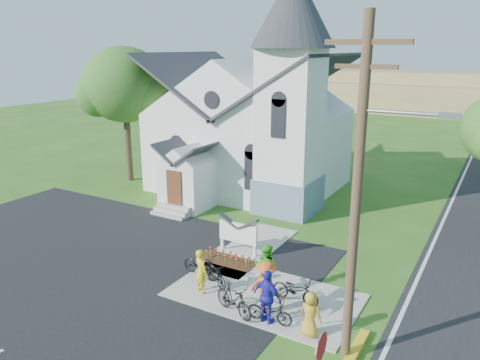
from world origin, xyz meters
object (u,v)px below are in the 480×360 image
Objects in this scene: church_sign at (238,233)px; cyclist_1 at (266,268)px; bike_0 at (201,265)px; bike_4 at (296,290)px; utility_pole at (359,188)px; bike_3 at (234,300)px; stop_sign at (320,358)px; bike_2 at (270,311)px; cyclist_0 at (201,271)px; bike_1 at (215,274)px; cyclist_4 at (310,314)px; cyclist_3 at (266,287)px; cyclist_2 at (267,297)px.

cyclist_1 is (2.66, -2.46, -0.00)m from church_sign.
bike_0 is 4.12m from bike_4.
bike_3 is at bearing 175.88° from utility_pole.
stop_sign is 1.33× the size of bike_4.
bike_0 is at bearing 63.58° from bike_2.
cyclist_0 is 1.12× the size of bike_1.
church_sign is 1.42× the size of cyclist_4.
church_sign is 1.25× the size of cyclist_0.
bike_4 reaches higher than bike_1.
cyclist_0 is at bearing -168.05° from bike_1.
bike_1 is at bearing 102.23° from bike_4.
bike_0 is (-0.18, -2.65, -0.49)m from church_sign.
bike_1 is 2.76m from cyclist_3.
utility_pole reaches higher than bike_2.
utility_pole is 5.16× the size of cyclist_3.
bike_0 is at bearing -93.95° from church_sign.
utility_pole is 6.28m from cyclist_1.
bike_1 is 0.81× the size of cyclist_3.
bike_3 is (2.40, -4.40, -0.42)m from church_sign.
bike_4 is (4.12, 0.06, 0.00)m from bike_0.
cyclist_3 reaches higher than cyclist_0.
stop_sign is 1.41× the size of cyclist_0.
bike_2 is (3.18, -0.52, -0.45)m from cyclist_0.
bike_2 is at bearing -104.38° from bike_0.
bike_2 is (3.71, -4.23, -0.55)m from church_sign.
stop_sign is 8.40m from bike_0.
church_sign is at bearing 144.40° from utility_pole.
church_sign is 3.13m from bike_1.
cyclist_0 reaches higher than bike_1.
stop_sign is 6.39m from cyclist_1.
church_sign is at bearing 37.88° from bike_1.
cyclist_3 reaches higher than church_sign.
cyclist_2 is at bearing 174.48° from bike_4.
bike_3 is at bearing -116.45° from bike_0.
stop_sign reaches higher than cyclist_2.
church_sign is 6.70m from cyclist_4.
bike_3 is at bearing 9.35° from cyclist_4.
cyclist_3 is 1.21m from bike_3.
bike_3 is 0.99× the size of bike_4.
cyclist_1 is at bearing -126.28° from cyclist_0.
cyclist_0 is at bearing 31.62° from cyclist_1.
cyclist_3 is 1.04× the size of bike_4.
utility_pole is 5.14× the size of cyclist_1.
cyclist_4 is at bearing -98.99° from bike_0.
cyclist_2 is at bearing -105.40° from bike_0.
cyclist_1 is at bearing -60.98° from cyclist_3.
cyclist_0 reaches higher than cyclist_4.
bike_3 reaches higher than bike_4.
bike_3 is at bearing 92.98° from bike_2.
utility_pole is at bearing -166.21° from cyclist_0.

